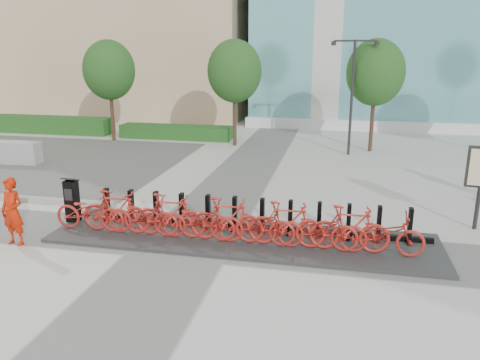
% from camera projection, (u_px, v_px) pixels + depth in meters
% --- Properties ---
extents(ground, '(120.00, 120.00, 0.00)m').
position_uv_depth(ground, '(188.00, 240.00, 11.63)').
color(ground, '#B4B4B2').
extents(gravel_patch, '(14.00, 14.00, 0.00)m').
position_uv_depth(gravel_patch, '(18.00, 159.00, 20.24)').
color(gravel_patch, '#4A4A4A').
rests_on(gravel_patch, ground).
extents(hedge_a, '(10.00, 1.40, 0.90)m').
position_uv_depth(hedge_a, '(30.00, 124.00, 27.05)').
color(hedge_a, '#185518').
rests_on(hedge_a, ground).
extents(hedge_b, '(6.00, 1.20, 0.70)m').
position_uv_depth(hedge_b, '(176.00, 132.00, 24.98)').
color(hedge_b, '#185518').
rests_on(hedge_b, ground).
extents(tree_0, '(2.60, 2.60, 5.10)m').
position_uv_depth(tree_0, '(109.00, 70.00, 23.59)').
color(tree_0, '#392A1C').
rests_on(tree_0, ground).
extents(tree_1, '(2.60, 2.60, 5.10)m').
position_uv_depth(tree_1, '(235.00, 71.00, 22.29)').
color(tree_1, '#392A1C').
rests_on(tree_1, ground).
extents(tree_2, '(2.60, 2.60, 5.10)m').
position_uv_depth(tree_2, '(376.00, 73.00, 20.98)').
color(tree_2, '#392A1C').
rests_on(tree_2, ground).
extents(streetlamp, '(2.00, 0.20, 5.00)m').
position_uv_depth(streetlamp, '(353.00, 84.00, 20.36)').
color(streetlamp, black).
rests_on(streetlamp, ground).
extents(dock_pad, '(9.60, 2.40, 0.08)m').
position_uv_depth(dock_pad, '(242.00, 238.00, 11.65)').
color(dock_pad, '#2F2F2F').
rests_on(dock_pad, ground).
extents(dock_rail_posts, '(8.02, 0.50, 0.85)m').
position_uv_depth(dock_rail_posts, '(248.00, 214.00, 11.96)').
color(dock_rail_posts, black).
rests_on(dock_rail_posts, dock_pad).
extents(bike_0, '(1.88, 0.66, 0.99)m').
position_uv_depth(bike_0, '(90.00, 212.00, 11.96)').
color(bike_0, '#A32018').
rests_on(bike_0, dock_pad).
extents(bike_1, '(1.83, 0.52, 1.10)m').
position_uv_depth(bike_1, '(116.00, 211.00, 11.80)').
color(bike_1, '#A32018').
rests_on(bike_1, dock_pad).
extents(bike_2, '(1.88, 0.66, 0.99)m').
position_uv_depth(bike_2, '(143.00, 216.00, 11.67)').
color(bike_2, '#A32018').
rests_on(bike_2, dock_pad).
extents(bike_3, '(1.83, 0.52, 1.10)m').
position_uv_depth(bike_3, '(170.00, 216.00, 11.51)').
color(bike_3, '#A32018').
rests_on(bike_3, dock_pad).
extents(bike_4, '(1.88, 0.66, 0.99)m').
position_uv_depth(bike_4, '(198.00, 220.00, 11.38)').
color(bike_4, '#A32018').
rests_on(bike_4, dock_pad).
extents(bike_5, '(1.83, 0.52, 1.10)m').
position_uv_depth(bike_5, '(227.00, 220.00, 11.22)').
color(bike_5, '#A32018').
rests_on(bike_5, dock_pad).
extents(bike_6, '(1.88, 0.66, 0.99)m').
position_uv_depth(bike_6, '(256.00, 224.00, 11.09)').
color(bike_6, '#A32018').
rests_on(bike_6, dock_pad).
extents(bike_7, '(1.83, 0.52, 1.10)m').
position_uv_depth(bike_7, '(286.00, 224.00, 10.93)').
color(bike_7, '#A32018').
rests_on(bike_7, dock_pad).
extents(bike_8, '(1.88, 0.66, 0.99)m').
position_uv_depth(bike_8, '(317.00, 229.00, 10.80)').
color(bike_8, '#A32018').
rests_on(bike_8, dock_pad).
extents(bike_9, '(1.83, 0.52, 1.10)m').
position_uv_depth(bike_9, '(349.00, 229.00, 10.64)').
color(bike_9, '#A32018').
rests_on(bike_9, dock_pad).
extents(bike_10, '(1.88, 0.66, 0.99)m').
position_uv_depth(bike_10, '(382.00, 234.00, 10.51)').
color(bike_10, '#A32018').
rests_on(bike_10, dock_pad).
extents(kiosk, '(0.39, 0.33, 1.25)m').
position_uv_depth(kiosk, '(72.00, 200.00, 12.54)').
color(kiosk, black).
rests_on(kiosk, dock_pad).
extents(worker_red, '(0.65, 0.47, 1.67)m').
position_uv_depth(worker_red, '(12.00, 212.00, 11.17)').
color(worker_red, '#B31A04').
rests_on(worker_red, ground).
extents(jersey_barrier, '(2.41, 0.79, 0.92)m').
position_uv_depth(jersey_barrier, '(12.00, 152.00, 19.43)').
color(jersey_barrier, '#959592').
rests_on(jersey_barrier, ground).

